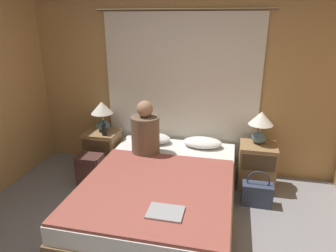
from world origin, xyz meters
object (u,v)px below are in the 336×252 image
Objects in this scene: beer_bottle_on_left_stand at (104,129)px; backpack_on_floor at (90,169)px; person_left_in_bed at (145,132)px; bed at (162,194)px; nightstand_right at (257,166)px; nightstand_left at (103,151)px; pillow_left at (152,138)px; handbag_on_floor at (257,193)px; lamp_right at (261,123)px; laptop_on_bed at (165,212)px; lamp_left at (102,112)px; pillow_right at (203,142)px.

backpack_on_floor is at bearing -101.65° from beer_bottle_on_left_stand.
person_left_in_bed reaches higher than backpack_on_floor.
nightstand_right is (1.03, 0.78, 0.07)m from bed.
person_left_in_bed is (0.71, -0.27, 0.44)m from nightstand_left.
pillow_left is 1.50m from handbag_on_floor.
lamp_right is 1.76m from laptop_on_bed.
person_left_in_bed reaches higher than bed.
laptop_on_bed is at bearing -49.66° from nightstand_left.
lamp_left is at bearing 90.00° from nightstand_left.
nightstand_left is 0.85× the size of person_left_in_bed.
beer_bottle_on_left_stand is (0.09, -0.17, -0.18)m from lamp_left.
lamp_right reaches higher than handbag_on_floor.
beer_bottle_on_left_stand is (0.09, -0.11, 0.36)m from nightstand_left.
handbag_on_floor is at bearing -8.70° from beer_bottle_on_left_stand.
handbag_on_floor is at bearing 1.04° from backpack_on_floor.
pillow_right is 0.74× the size of person_left_in_bed.
bed is 1.10m from handbag_on_floor.
nightstand_right is 2.69× the size of beer_bottle_on_left_stand.
backpack_on_floor is (0.02, -0.51, -0.59)m from lamp_left.
lamp_left reaches higher than handbag_on_floor.
beer_bottle_on_left_stand is (-1.28, -0.19, 0.14)m from pillow_right.
pillow_left is 0.74× the size of person_left_in_bed.
laptop_on_bed is at bearing -66.06° from person_left_in_bed.
bed is at bearing -160.24° from handbag_on_floor.
beer_bottle_on_left_stand is (-0.60, -0.19, 0.14)m from pillow_left.
person_left_in_bed is 1.48m from handbag_on_floor.
nightstand_right is at bearing 0.00° from nightstand_left.
pillow_right is 2.36× the size of beer_bottle_on_left_stand.
person_left_in_bed is at bearing -87.44° from pillow_left.
handbag_on_floor is (0.83, 1.04, -0.35)m from laptop_on_bed.
pillow_right is 1.17× the size of backpack_on_floor.
lamp_left is at bearing -179.46° from pillow_right.
nightstand_left is at bearing 180.00° from nightstand_right.
bed is 5.18× the size of lamp_left.
lamp_right is 0.81× the size of pillow_left.
pillow_left is 1.17× the size of backpack_on_floor.
lamp_left is at bearing 180.00° from lamp_right.
handbag_on_floor is at bearing 51.37° from laptop_on_bed.
person_left_in_bed is (-0.32, 0.50, 0.50)m from bed.
person_left_in_bed is 1.31m from laptop_on_bed.
nightstand_right is 1.45m from person_left_in_bed.
laptop_on_bed is 1.37m from handbag_on_floor.
handbag_on_floor is at bearing -90.22° from lamp_right.
nightstand_left reaches higher than bed.
pillow_left is at bearing 176.70° from nightstand_right.
bed is 4.91× the size of handbag_on_floor.
nightstand_left is 0.88m from person_left_in_bed.
lamp_right reaches higher than pillow_left.
handbag_on_floor is (1.35, -0.13, -0.58)m from person_left_in_bed.
lamp_right is at bearing 90.00° from nightstand_right.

